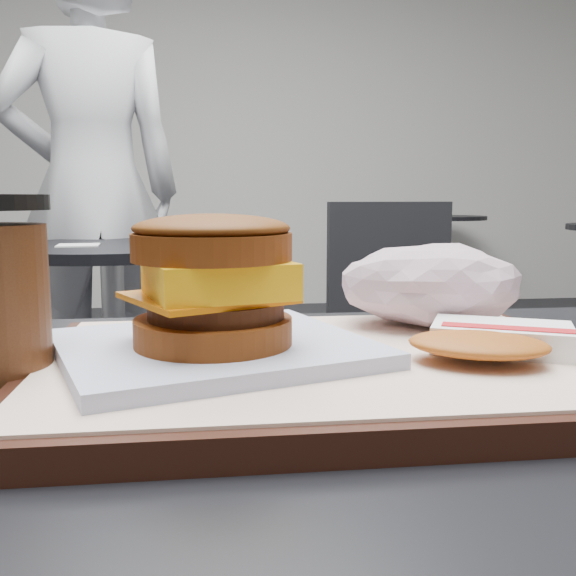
{
  "coord_description": "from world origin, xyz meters",
  "views": [
    {
      "loc": [
        -0.06,
        -0.36,
        0.89
      ],
      "look_at": [
        -0.01,
        0.04,
        0.83
      ],
      "focal_mm": 40.0,
      "sensor_mm": 36.0,
      "label": 1
    }
  ],
  "objects_px": {
    "serving_tray": "(323,367)",
    "neighbor_chair": "(350,321)",
    "breakfast_sandwich": "(214,298)",
    "hash_brown": "(492,340)",
    "neighbor_table": "(113,309)",
    "crumpled_wrapper": "(432,284)",
    "patron": "(92,190)"
  },
  "relations": [
    {
      "from": "neighbor_table",
      "to": "patron",
      "type": "distance_m",
      "value": 0.58
    },
    {
      "from": "patron",
      "to": "neighbor_chair",
      "type": "bearing_deg",
      "value": 134.09
    },
    {
      "from": "neighbor_chair",
      "to": "crumpled_wrapper",
      "type": "bearing_deg",
      "value": -100.45
    },
    {
      "from": "patron",
      "to": "breakfast_sandwich",
      "type": "bearing_deg",
      "value": 87.08
    },
    {
      "from": "breakfast_sandwich",
      "to": "crumpled_wrapper",
      "type": "xyz_separation_m",
      "value": [
        0.18,
        0.09,
        -0.01
      ]
    },
    {
      "from": "crumpled_wrapper",
      "to": "neighbor_table",
      "type": "bearing_deg",
      "value": 107.14
    },
    {
      "from": "neighbor_table",
      "to": "serving_tray",
      "type": "bearing_deg",
      "value": -77.24
    },
    {
      "from": "neighbor_table",
      "to": "hash_brown",
      "type": "bearing_deg",
      "value": -73.88
    },
    {
      "from": "neighbor_chair",
      "to": "patron",
      "type": "distance_m",
      "value": 1.08
    },
    {
      "from": "neighbor_table",
      "to": "patron",
      "type": "bearing_deg",
      "value": 105.59
    },
    {
      "from": "serving_tray",
      "to": "hash_brown",
      "type": "bearing_deg",
      "value": -11.98
    },
    {
      "from": "serving_tray",
      "to": "crumpled_wrapper",
      "type": "height_order",
      "value": "crumpled_wrapper"
    },
    {
      "from": "neighbor_chair",
      "to": "breakfast_sandwich",
      "type": "bearing_deg",
      "value": -106.17
    },
    {
      "from": "hash_brown",
      "to": "serving_tray",
      "type": "bearing_deg",
      "value": 168.02
    },
    {
      "from": "crumpled_wrapper",
      "to": "neighbor_chair",
      "type": "distance_m",
      "value": 1.49
    },
    {
      "from": "neighbor_table",
      "to": "neighbor_chair",
      "type": "height_order",
      "value": "neighbor_chair"
    },
    {
      "from": "serving_tray",
      "to": "neighbor_table",
      "type": "xyz_separation_m",
      "value": [
        -0.36,
        1.6,
        -0.23
      ]
    },
    {
      "from": "breakfast_sandwich",
      "to": "hash_brown",
      "type": "bearing_deg",
      "value": -5.56
    },
    {
      "from": "hash_brown",
      "to": "patron",
      "type": "relative_size",
      "value": 0.07
    },
    {
      "from": "breakfast_sandwich",
      "to": "hash_brown",
      "type": "relative_size",
      "value": 1.74
    },
    {
      "from": "breakfast_sandwich",
      "to": "patron",
      "type": "xyz_separation_m",
      "value": [
        -0.41,
        2.04,
        0.09
      ]
    },
    {
      "from": "serving_tray",
      "to": "neighbor_table",
      "type": "height_order",
      "value": "serving_tray"
    },
    {
      "from": "hash_brown",
      "to": "patron",
      "type": "distance_m",
      "value": 2.15
    },
    {
      "from": "hash_brown",
      "to": "patron",
      "type": "bearing_deg",
      "value": 106.01
    },
    {
      "from": "neighbor_table",
      "to": "crumpled_wrapper",
      "type": "bearing_deg",
      "value": -72.86
    },
    {
      "from": "breakfast_sandwich",
      "to": "serving_tray",
      "type": "bearing_deg",
      "value": 4.19
    },
    {
      "from": "serving_tray",
      "to": "breakfast_sandwich",
      "type": "height_order",
      "value": "breakfast_sandwich"
    },
    {
      "from": "serving_tray",
      "to": "neighbor_chair",
      "type": "relative_size",
      "value": 0.43
    },
    {
      "from": "hash_brown",
      "to": "neighbor_table",
      "type": "relative_size",
      "value": 0.18
    },
    {
      "from": "hash_brown",
      "to": "crumpled_wrapper",
      "type": "height_order",
      "value": "crumpled_wrapper"
    },
    {
      "from": "serving_tray",
      "to": "neighbor_chair",
      "type": "height_order",
      "value": "neighbor_chair"
    },
    {
      "from": "patron",
      "to": "serving_tray",
      "type": "bearing_deg",
      "value": 89.04
    }
  ]
}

